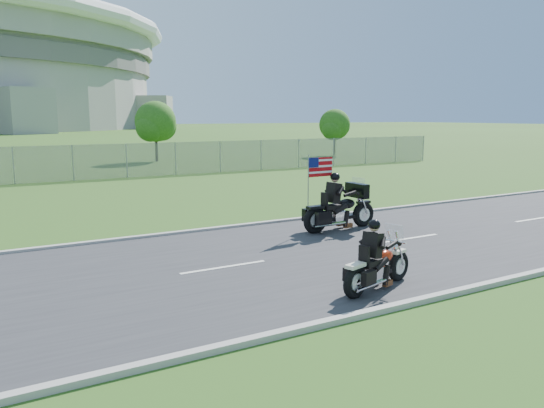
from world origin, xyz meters
TOP-DOWN VIEW (x-y plane):
  - ground at (0.00, 0.00)m, footprint 420.00×420.00m
  - road at (0.00, 0.00)m, footprint 120.00×8.00m
  - curb_north at (0.00, 4.05)m, footprint 120.00×0.18m
  - curb_south at (0.00, -4.05)m, footprint 120.00×0.18m
  - fence at (-5.00, 20.00)m, footprint 60.00×0.03m
  - tree_fence_near at (6.04, 30.04)m, footprint 3.52×3.28m
  - tree_fence_far at (22.04, 28.03)m, footprint 3.08×2.87m
  - motorcycle_lead at (0.11, -3.03)m, footprint 2.25×0.95m
  - motorcycle_follow at (2.99, 2.06)m, footprint 2.80×0.92m

SIDE VIEW (x-z plane):
  - ground at x=0.00m, z-range 0.00..0.00m
  - road at x=0.00m, z-range 0.00..0.04m
  - curb_north at x=0.00m, z-range -0.01..0.11m
  - curb_south at x=0.00m, z-range -0.01..0.11m
  - motorcycle_lead at x=0.11m, z-range -0.28..1.26m
  - motorcycle_follow at x=2.99m, z-range -0.53..1.80m
  - fence at x=-5.00m, z-range 0.00..2.00m
  - tree_fence_far at x=22.04m, z-range 0.54..4.74m
  - tree_fence_near at x=6.04m, z-range 0.60..5.35m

